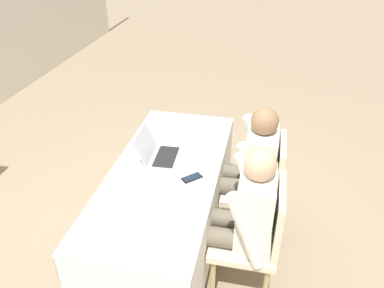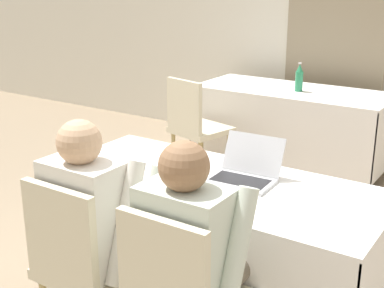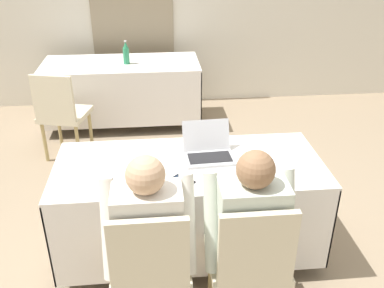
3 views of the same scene
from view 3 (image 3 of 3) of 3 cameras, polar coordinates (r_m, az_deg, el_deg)
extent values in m
plane|color=gray|center=(3.29, -0.35, -14.04)|extent=(24.00, 24.00, 0.00)
cube|color=gray|center=(5.55, -8.09, 18.32)|extent=(1.01, 0.04, 2.65)
cube|color=white|center=(2.86, -0.39, -2.78)|extent=(1.79, 0.78, 0.02)
cube|color=white|center=(2.73, 0.38, -12.65)|extent=(1.79, 0.01, 0.62)
cube|color=white|center=(3.35, -0.96, -4.22)|extent=(1.79, 0.01, 0.62)
cube|color=white|center=(3.10, -17.22, -8.57)|extent=(0.01, 0.78, 0.62)
cube|color=white|center=(3.22, 15.75, -6.82)|extent=(0.01, 0.78, 0.62)
cylinder|color=#333333|center=(3.26, -0.35, -13.27)|extent=(0.06, 0.06, 0.12)
cube|color=white|center=(5.04, -9.51, 10.53)|extent=(1.79, 0.78, 0.02)
cube|color=white|center=(4.79, -9.45, 5.54)|extent=(1.79, 0.01, 0.62)
cube|color=white|center=(5.51, -9.05, 8.50)|extent=(1.79, 0.01, 0.62)
cube|color=white|center=(5.28, -18.97, 6.51)|extent=(0.01, 0.78, 0.62)
cube|color=white|center=(5.16, 0.75, 7.55)|extent=(0.01, 0.78, 0.62)
cylinder|color=#333333|center=(5.28, -8.94, 3.39)|extent=(0.06, 0.06, 0.12)
cube|color=#B7B7BC|center=(2.89, 2.39, -1.99)|extent=(0.34, 0.24, 0.02)
cube|color=black|center=(2.88, 2.39, -1.80)|extent=(0.30, 0.17, 0.00)
cube|color=#B7B7BC|center=(2.97, 1.89, 1.24)|extent=(0.33, 0.11, 0.20)
cube|color=black|center=(2.97, 1.89, 1.24)|extent=(0.30, 0.09, 0.17)
cube|color=black|center=(2.67, -1.15, -4.84)|extent=(0.15, 0.15, 0.01)
cube|color=#192333|center=(2.66, -1.16, -4.74)|extent=(0.13, 0.13, 0.00)
cube|color=white|center=(2.92, -1.83, -1.84)|extent=(0.30, 0.35, 0.00)
cube|color=white|center=(2.91, 5.76, -2.13)|extent=(0.23, 0.31, 0.00)
cylinder|color=#288456|center=(4.97, -8.76, 11.53)|extent=(0.07, 0.07, 0.18)
cone|color=#288456|center=(4.94, -8.86, 12.93)|extent=(0.06, 0.06, 0.07)
cylinder|color=silver|center=(4.93, -8.90, 13.39)|extent=(0.03, 0.03, 0.01)
cylinder|color=tan|center=(2.82, -1.57, -16.82)|extent=(0.04, 0.04, 0.43)
cylinder|color=tan|center=(2.83, -9.04, -17.11)|extent=(0.04, 0.04, 0.43)
cube|color=beige|center=(2.53, -5.49, -15.91)|extent=(0.44, 0.44, 0.05)
cube|color=beige|center=(2.21, -5.72, -14.74)|extent=(0.40, 0.04, 0.45)
cylinder|color=tan|center=(2.90, 9.74, -15.86)|extent=(0.04, 0.04, 0.43)
cylinder|color=tan|center=(2.84, 2.55, -16.54)|extent=(0.04, 0.04, 0.43)
cube|color=beige|center=(2.57, 7.23, -15.05)|extent=(0.44, 0.44, 0.05)
cube|color=beige|center=(2.26, 8.69, -13.75)|extent=(0.40, 0.04, 0.45)
cylinder|color=tan|center=(4.70, -13.38, 1.92)|extent=(0.04, 0.04, 0.43)
cylinder|color=tan|center=(4.84, -17.27, 2.14)|extent=(0.04, 0.04, 0.43)
cylinder|color=tan|center=(4.41, -14.95, -0.05)|extent=(0.04, 0.04, 0.43)
cylinder|color=tan|center=(4.56, -19.04, 0.25)|extent=(0.04, 0.04, 0.43)
cube|color=beige|center=(4.53, -16.56, 3.82)|extent=(0.53, 0.53, 0.05)
cube|color=beige|center=(4.27, -18.05, 5.80)|extent=(0.40, 0.14, 0.45)
cylinder|color=#665B4C|center=(2.56, -3.56, -12.36)|extent=(0.13, 0.42, 0.13)
cylinder|color=#665B4C|center=(2.57, -7.67, -12.52)|extent=(0.13, 0.42, 0.13)
cylinder|color=#665B4C|center=(2.90, -3.53, -14.71)|extent=(0.10, 0.10, 0.48)
cylinder|color=#665B4C|center=(2.90, -7.21, -14.86)|extent=(0.10, 0.10, 0.48)
cube|color=silver|center=(2.30, -5.80, -11.59)|extent=(0.36, 0.22, 0.52)
cylinder|color=silver|center=(2.33, -0.56, -10.58)|extent=(0.08, 0.26, 0.54)
cylinder|color=silver|center=(2.34, -11.05, -11.00)|extent=(0.08, 0.26, 0.54)
sphere|color=tan|center=(2.10, -6.24, -4.15)|extent=(0.20, 0.20, 0.20)
cylinder|color=#665B4C|center=(2.63, 8.71, -11.51)|extent=(0.13, 0.42, 0.13)
cylinder|color=#665B4C|center=(2.59, 4.76, -11.84)|extent=(0.13, 0.42, 0.13)
cylinder|color=#665B4C|center=(2.96, 7.46, -13.93)|extent=(0.10, 0.10, 0.48)
cylinder|color=#665B4C|center=(2.93, 3.91, -14.24)|extent=(0.10, 0.10, 0.48)
cube|color=silver|center=(2.35, 7.90, -10.73)|extent=(0.36, 0.22, 0.52)
cylinder|color=silver|center=(2.43, 12.60, -9.56)|extent=(0.08, 0.26, 0.54)
cylinder|color=silver|center=(2.34, 2.61, -10.38)|extent=(0.08, 0.26, 0.54)
sphere|color=#8C6647|center=(2.15, 8.49, -3.39)|extent=(0.20, 0.20, 0.20)
camera|label=1|loc=(2.62, -56.64, 19.82)|focal=35.00mm
camera|label=2|loc=(1.63, 71.19, -6.40)|focal=50.00mm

